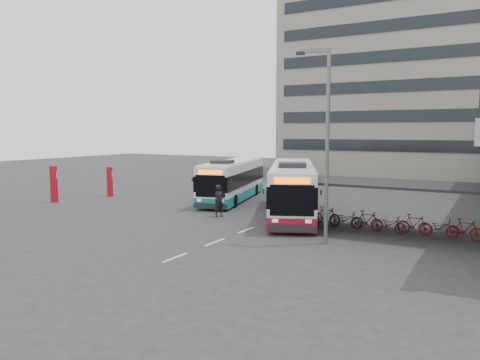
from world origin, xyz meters
The scene contains 10 objects.
ground centered at (0.00, 0.00, 0.00)m, with size 120.00×120.00×0.00m, color #28282B.
bike_shelter centered at (8.47, 3.00, 1.30)m, with size 10.00×4.00×2.54m.
office_block centered at (6.00, 36.00, 12.50)m, with size 30.00×15.00×25.00m, color gray.
road_markings centered at (2.50, -3.00, 0.01)m, with size 0.15×7.60×0.01m.
bus_main centered at (2.93, 5.10, 1.57)m, with size 6.66×11.51×3.38m.
bus_teal centered at (-3.43, 8.94, 1.44)m, with size 4.78×10.75×3.11m.
pedestrian centered at (-0.68, 2.56, 0.96)m, with size 0.70×0.46×1.92m, color black.
lamp_post centered at (6.91, -0.80, 4.96)m, with size 1.52×0.49×8.70m.
sign_totem_mid centered at (-14.07, 1.72, 1.34)m, with size 0.55×0.30×2.60m.
sign_totem_north centered at (-12.73, 5.86, 1.18)m, with size 0.50×0.20×2.28m.
Camera 1 is at (13.74, -20.81, 5.09)m, focal length 35.00 mm.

